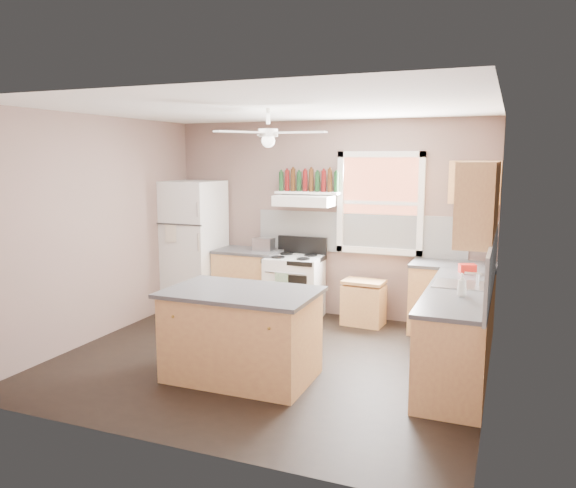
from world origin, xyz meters
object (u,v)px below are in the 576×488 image
at_px(stove, 295,288).
at_px(refrigerator, 192,245).
at_px(toaster, 264,244).
at_px(cart, 363,305).
at_px(island, 242,336).

bearing_deg(stove, refrigerator, 176.65).
height_order(refrigerator, stove, refrigerator).
xyz_separation_m(toaster, cart, (1.46, -0.03, -0.72)).
bearing_deg(stove, island, -87.02).
distance_m(stove, island, 2.18).
relative_size(cart, island, 0.38).
distance_m(cart, island, 2.33).
relative_size(refrigerator, toaster, 6.66).
bearing_deg(island, cart, 72.57).
height_order(refrigerator, cart, refrigerator).
bearing_deg(cart, refrigerator, -174.07).
height_order(toaster, stove, toaster).
bearing_deg(toaster, cart, 1.72).
bearing_deg(toaster, stove, -6.93).
relative_size(refrigerator, stove, 2.17).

